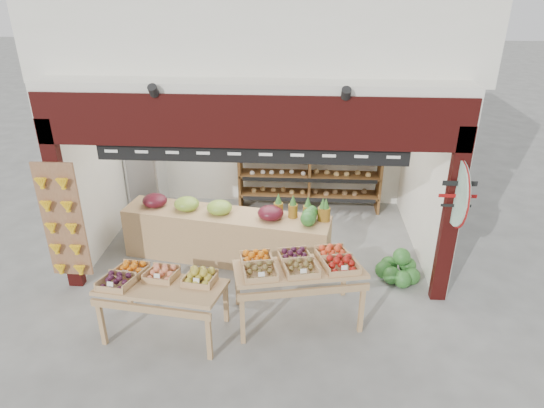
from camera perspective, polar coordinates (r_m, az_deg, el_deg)
The scene contains 11 objects.
ground at distance 8.39m, azimuth -1.49°, elevation -5.92°, with size 60.00×60.00×0.00m, color slate.
shop_structure at distance 8.77m, azimuth -0.81°, elevation 22.56°, with size 6.36×5.12×5.40m.
banana_board at distance 7.59m, azimuth -23.43°, elevation -2.19°, with size 0.60×0.15×1.80m.
gift_sign at distance 6.85m, azimuth 20.99°, elevation 1.20°, with size 0.04×0.93×0.92m.
back_shelving at distance 9.56m, azimuth 4.50°, elevation 5.63°, with size 2.82×0.46×1.76m.
refrigerator at distance 9.87m, azimuth -14.55°, elevation 3.53°, with size 0.63×0.63×1.63m, color silver.
cardboard_stack at distance 9.16m, azimuth -12.81°, elevation -1.98°, with size 0.97×0.71×0.67m.
mid_counter at distance 8.07m, azimuth -5.45°, elevation -3.56°, with size 3.47×1.24×1.07m.
display_table_left at distance 6.54m, azimuth -13.41°, elevation -8.90°, with size 1.65×1.05×1.00m.
display_table_right at distance 6.52m, azimuth 3.04°, elevation -7.26°, with size 1.86×1.27×1.07m.
watermelon_pile at distance 7.91m, azimuth 14.61°, elevation -7.48°, with size 0.68×0.68×0.53m.
Camera 1 is at (0.67, -7.12, 4.38)m, focal length 32.00 mm.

